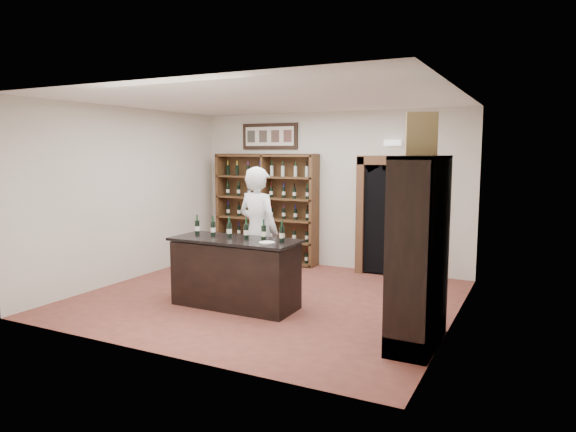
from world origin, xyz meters
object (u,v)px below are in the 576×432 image
(tasting_counter, at_px, (235,273))
(shopkeeper, at_px, (258,232))
(counter_bottle_0, at_px, (197,227))
(side_cabinet, at_px, (421,282))
(wine_crate, at_px, (421,134))
(wine_shelf, at_px, (267,208))

(tasting_counter, xyz_separation_m, shopkeeper, (0.01, 0.66, 0.51))
(counter_bottle_0, relative_size, side_cabinet, 0.14)
(tasting_counter, xyz_separation_m, counter_bottle_0, (-0.72, 0.08, 0.61))
(tasting_counter, distance_m, counter_bottle_0, 0.95)
(tasting_counter, height_order, wine_crate, wine_crate)
(tasting_counter, bearing_deg, shopkeeper, 89.34)
(tasting_counter, distance_m, shopkeeper, 0.84)
(side_cabinet, bearing_deg, wine_shelf, 139.79)
(side_cabinet, bearing_deg, wine_crate, -139.51)
(shopkeeper, bearing_deg, tasting_counter, 100.26)
(side_cabinet, height_order, shopkeeper, side_cabinet)
(counter_bottle_0, relative_size, shopkeeper, 0.15)
(wine_shelf, xyz_separation_m, side_cabinet, (3.82, -3.23, -0.35))
(wine_shelf, xyz_separation_m, shopkeeper, (1.11, -2.27, -0.09))
(tasting_counter, relative_size, side_cabinet, 0.85)
(wine_shelf, relative_size, side_cabinet, 1.00)
(side_cabinet, xyz_separation_m, shopkeeper, (-2.72, 0.96, 0.25))
(counter_bottle_0, distance_m, wine_crate, 3.68)
(wine_shelf, relative_size, counter_bottle_0, 7.33)
(counter_bottle_0, distance_m, shopkeeper, 0.94)
(wine_shelf, distance_m, side_cabinet, 5.02)
(counter_bottle_0, height_order, shopkeeper, shopkeeper)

